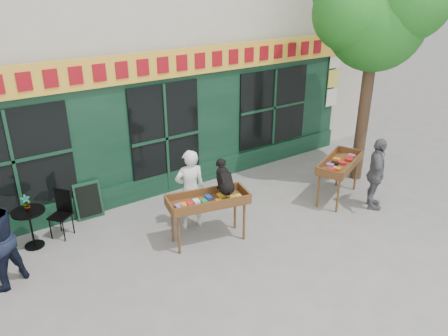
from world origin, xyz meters
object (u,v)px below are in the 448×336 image
Objects in this scene: woman at (190,189)px; dog at (225,177)px; book_cart_right at (340,165)px; bistro_table at (30,221)px; man_right at (376,174)px; book_cart_center at (208,203)px.

dog is at bearing 129.56° from woman.
book_cart_right is 2.14× the size of bistro_table.
man_right reaches higher than dog.
man_right is 7.06m from bistro_table.
woman is at bearing -20.65° from bistro_table.
woman is (-0.00, 0.65, 0.01)m from book_cart_center.
bistro_table is at bearing 161.76° from book_cart_center.
book_cart_right reaches higher than bistro_table.
book_cart_center is 0.99× the size of book_cart_right.
book_cart_center is 2.11× the size of bistro_table.
bistro_table is (-3.18, 1.77, -0.75)m from dog.
book_cart_center is 0.99× the size of man_right.
man_right reaches higher than bistro_table.
man_right is at bearing -1.46° from book_cart_center.
dog is 0.79× the size of bistro_table.
man_right is 2.12× the size of bistro_table.
woman is at bearing 142.72° from book_cart_right.
dog is 0.36× the size of woman.
bistro_table is at bearing -7.65° from woman.
woman is 1.03× the size of book_cart_right.
man_right is at bearing -91.38° from book_cart_right.
woman reaches higher than bistro_table.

